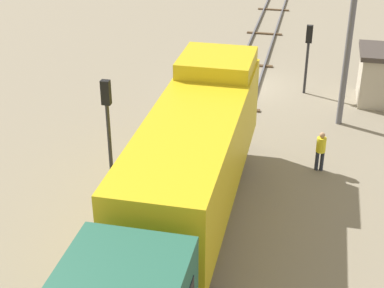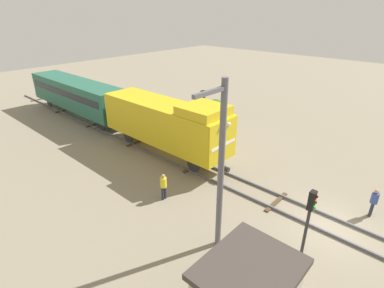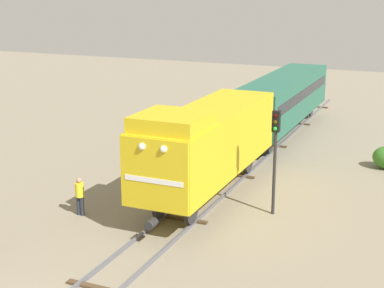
{
  "view_description": "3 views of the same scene",
  "coord_description": "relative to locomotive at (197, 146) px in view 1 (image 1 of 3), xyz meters",
  "views": [
    {
      "loc": [
        -3.65,
        29.82,
        12.06
      ],
      "look_at": [
        0.49,
        11.15,
        2.05
      ],
      "focal_mm": 55.0,
      "sensor_mm": 36.0,
      "label": 1
    },
    {
      "loc": [
        -14.2,
        -2.93,
        10.55
      ],
      "look_at": [
        -1.17,
        8.92,
        2.46
      ],
      "focal_mm": 28.0,
      "sensor_mm": 36.0,
      "label": 2
    },
    {
      "loc": [
        9.75,
        -11.43,
        9.69
      ],
      "look_at": [
        -0.51,
        12.05,
        2.7
      ],
      "focal_mm": 55.0,
      "sensor_mm": 36.0,
      "label": 3
    }
  ],
  "objects": [
    {
      "name": "railway_track",
      "position": [
        0.0,
        -12.62,
        -2.7
      ],
      "size": [
        2.4,
        77.59,
        0.16
      ],
      "color": "#595960",
      "rests_on": "ground"
    },
    {
      "name": "ground_plane",
      "position": [
        0.0,
        -12.62,
        -2.77
      ],
      "size": [
        116.39,
        116.39,
        0.0
      ],
      "primitive_type": "plane",
      "color": "gray"
    },
    {
      "name": "locomotive",
      "position": [
        0.0,
        0.0,
        0.0
      ],
      "size": [
        2.9,
        11.6,
        4.6
      ],
      "color": "gold",
      "rests_on": "railway_track"
    },
    {
      "name": "catenary_mast",
      "position": [
        -5.06,
        -8.88,
        1.54
      ],
      "size": [
        1.94,
        0.28,
        8.14
      ],
      "color": "#595960",
      "rests_on": "ground"
    },
    {
      "name": "worker_by_signal",
      "position": [
        -4.2,
        -4.18,
        -1.78
      ],
      "size": [
        0.38,
        0.38,
        1.7
      ],
      "rotation": [
        0.0,
        0.0,
        6.07
      ],
      "color": "#262B38",
      "rests_on": "ground"
    },
    {
      "name": "traffic_signal_mid",
      "position": [
        3.4,
        -0.71,
        0.4
      ],
      "size": [
        0.32,
        0.34,
        4.59
      ],
      "color": "#262628",
      "rests_on": "ground"
    },
    {
      "name": "worker_near_track",
      "position": [
        2.4,
        -13.81,
        -1.78
      ],
      "size": [
        0.38,
        0.38,
        1.7
      ],
      "rotation": [
        0.0,
        0.0,
        0.76
      ],
      "color": "#262B38",
      "rests_on": "ground"
    },
    {
      "name": "traffic_signal_near",
      "position": [
        -3.2,
        -12.31,
        -0.21
      ],
      "size": [
        0.32,
        0.34,
        3.67
      ],
      "color": "#262628",
      "rests_on": "ground"
    }
  ]
}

